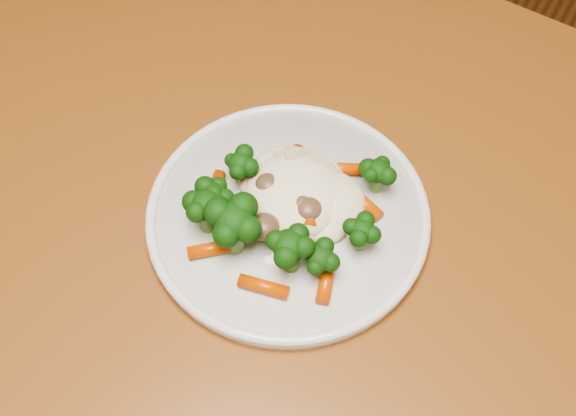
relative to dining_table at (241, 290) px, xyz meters
The scene contains 3 objects.
dining_table is the anchor object (origin of this frame).
plate 0.11m from the dining_table, 59.07° to the left, with size 0.26×0.26×0.01m, color silver.
meal 0.13m from the dining_table, 56.08° to the left, with size 0.17×0.17×0.05m.
Camera 1 is at (0.51, -0.38, 1.31)m, focal length 45.00 mm.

